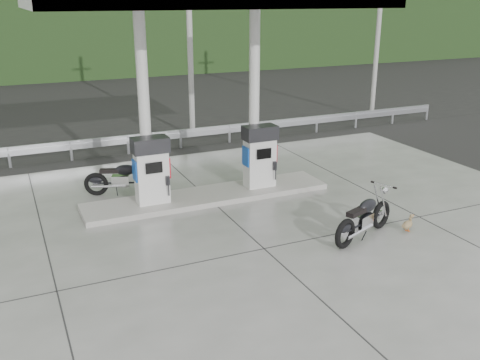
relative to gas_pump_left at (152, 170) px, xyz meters
name	(u,v)px	position (x,y,z in m)	size (l,w,h in m)	color
ground	(246,233)	(1.60, -2.50, -1.07)	(160.00, 160.00, 0.00)	black
forecourt_apron	(246,232)	(1.60, -2.50, -1.06)	(18.00, 14.00, 0.02)	slate
pump_island	(209,196)	(1.60, 0.00, -0.98)	(7.00, 1.40, 0.15)	gray
gas_pump_left	(152,170)	(0.00, 0.00, 0.00)	(0.95, 0.55, 1.80)	silver
gas_pump_right	(260,156)	(3.20, 0.00, 0.00)	(0.95, 0.55, 1.80)	silver
canopy_column_left	(144,108)	(0.00, 0.40, 1.60)	(0.30, 0.30, 5.00)	silver
canopy_column_right	(254,99)	(3.20, 0.40, 1.60)	(0.30, 0.30, 5.00)	silver
guardrail	(154,132)	(1.60, 5.50, -0.36)	(26.00, 0.16, 1.42)	#A1A4A9
road	(133,130)	(1.60, 9.00, -1.07)	(60.00, 7.00, 0.01)	black
utility_pole_b	(190,36)	(3.60, 7.00, 2.93)	(0.22, 0.22, 8.00)	gray
utility_pole_c	(378,30)	(12.60, 7.00, 2.93)	(0.22, 0.22, 8.00)	gray
tree_band	(68,33)	(1.60, 27.50, 1.93)	(80.00, 6.00, 6.00)	black
forested_hills	(38,44)	(1.60, 57.50, -1.07)	(100.00, 40.00, 140.00)	black
motorcycle_left	(122,179)	(-0.52, 1.32, -0.57)	(2.05, 0.65, 0.97)	black
motorcycle_right	(364,218)	(4.01, -3.91, -0.55)	(2.11, 0.67, 1.00)	black
duck	(407,225)	(5.19, -4.08, -0.88)	(0.47, 0.13, 0.34)	brown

